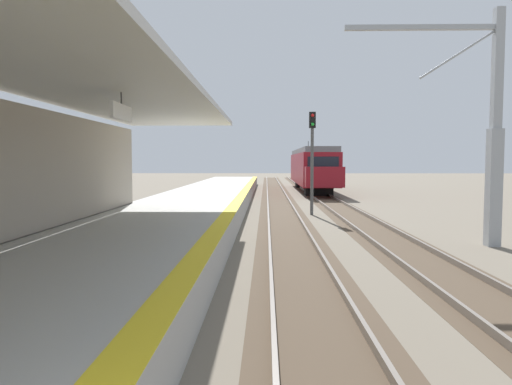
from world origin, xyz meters
The scene contains 6 objects.
station_platform centered at (-2.50, 16.00, 0.45)m, with size 5.00×80.00×0.91m.
track_pair_nearest_platform centered at (1.90, 20.00, 0.05)m, with size 2.34×120.00×0.16m.
track_pair_middle centered at (5.30, 20.00, 0.05)m, with size 2.34×120.00×0.16m.
approaching_train centered at (5.30, 43.33, 2.18)m, with size 2.93×19.60×4.76m.
rail_signal_post centered at (3.39, 23.35, 3.19)m, with size 0.32×0.34×5.20m.
catenary_pylon_far_side centered at (8.02, 14.44, 3.60)m, with size 5.00×0.40×7.50m.
Camera 1 is at (1.06, -0.90, 2.71)m, focal length 33.55 mm.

